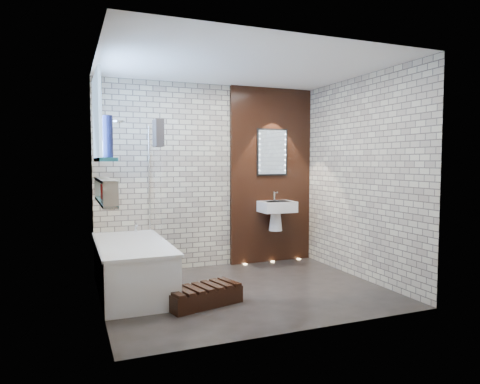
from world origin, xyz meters
name	(u,v)px	position (x,y,z in m)	size (l,w,h in m)	color
ground	(245,291)	(0.00, 0.00, 0.00)	(3.20, 3.20, 0.00)	black
room_shell	(245,180)	(0.00, 0.00, 1.30)	(3.24, 3.20, 2.60)	gray
walnut_panel	(271,176)	(0.95, 1.27, 1.30)	(1.30, 0.06, 2.60)	black
clerestory_window	(98,125)	(-1.57, 0.35, 1.90)	(0.18, 1.00, 0.94)	#7FADE0
display_niche	(105,191)	(-1.53, 0.15, 1.20)	(0.14, 1.30, 0.26)	teal
bathtub	(132,267)	(-1.22, 0.45, 0.29)	(0.79, 1.74, 0.70)	white
bath_screen	(155,180)	(-0.87, 0.89, 1.28)	(0.01, 0.78, 1.40)	white
towel	(158,133)	(-0.87, 0.62, 1.85)	(0.10, 0.25, 0.33)	#292220
shower_head	(118,122)	(-1.30, 0.95, 2.00)	(0.18, 0.18, 0.02)	silver
washbasin	(277,211)	(0.95, 1.07, 0.79)	(0.50, 0.36, 0.58)	white
led_mirror	(272,152)	(0.95, 1.23, 1.65)	(0.50, 0.02, 0.70)	black
walnut_step	(203,297)	(-0.60, -0.30, 0.09)	(0.79, 0.35, 0.18)	black
niche_bottles	(105,194)	(-1.53, 0.14, 1.17)	(0.07, 0.60, 0.16)	maroon
sill_vases	(106,145)	(-1.50, 0.35, 1.69)	(0.20, 0.62, 0.43)	white
floor_uplights	(273,261)	(0.95, 1.20, 0.01)	(0.96, 0.06, 0.01)	#FFD899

